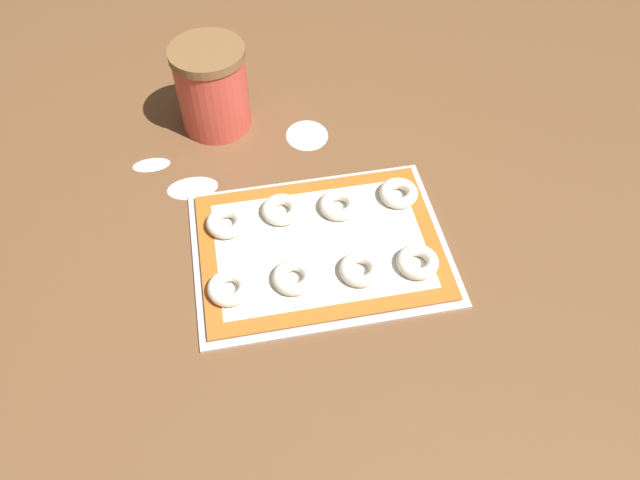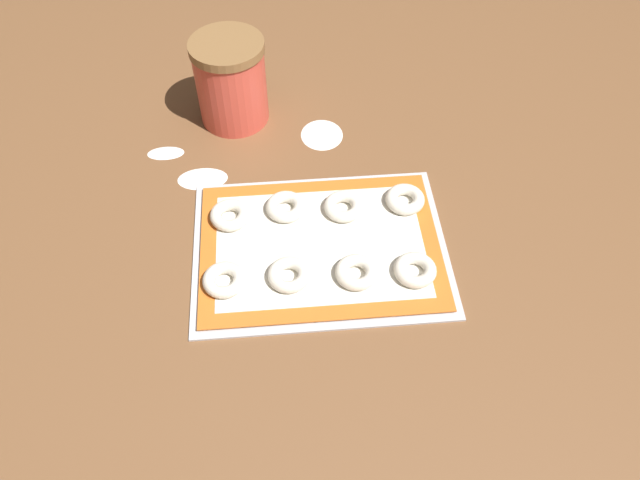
{
  "view_description": "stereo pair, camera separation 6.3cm",
  "coord_description": "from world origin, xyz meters",
  "px_view_note": "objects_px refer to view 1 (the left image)",
  "views": [
    {
      "loc": [
        -0.1,
        -0.6,
        0.78
      ],
      "look_at": [
        0.02,
        0.0,
        0.02
      ],
      "focal_mm": 35.0,
      "sensor_mm": 36.0,
      "label": 1
    },
    {
      "loc": [
        -0.03,
        -0.61,
        0.78
      ],
      "look_at": [
        0.02,
        0.0,
        0.02
      ],
      "focal_mm": 35.0,
      "sensor_mm": 36.0,
      "label": 2
    }
  ],
  "objects_px": {
    "bagel_front_mid_left": "(294,277)",
    "bagel_back_mid_right": "(339,205)",
    "flour_canister": "(212,88)",
    "bagel_front_far_right": "(418,262)",
    "bagel_front_mid_right": "(360,269)",
    "bagel_back_mid_left": "(281,210)",
    "baking_tray": "(320,247)",
    "bagel_back_far_left": "(226,222)",
    "bagel_back_far_right": "(399,193)",
    "bagel_front_far_left": "(229,288)"
  },
  "relations": [
    {
      "from": "bagel_front_mid_left",
      "to": "bagel_back_mid_right",
      "type": "relative_size",
      "value": 1.0
    },
    {
      "from": "bagel_front_mid_left",
      "to": "flour_canister",
      "type": "bearing_deg",
      "value": 101.69
    },
    {
      "from": "bagel_back_mid_right",
      "to": "bagel_front_far_right",
      "type": "bearing_deg",
      "value": -55.45
    },
    {
      "from": "bagel_back_mid_right",
      "to": "bagel_front_mid_right",
      "type": "bearing_deg",
      "value": -87.78
    },
    {
      "from": "bagel_back_mid_left",
      "to": "baking_tray",
      "type": "bearing_deg",
      "value": -55.88
    },
    {
      "from": "bagel_front_mid_left",
      "to": "bagel_back_far_left",
      "type": "bearing_deg",
      "value": 125.16
    },
    {
      "from": "bagel_back_far_left",
      "to": "bagel_back_mid_left",
      "type": "xyz_separation_m",
      "value": [
        0.09,
        0.01,
        0.0
      ]
    },
    {
      "from": "bagel_front_mid_left",
      "to": "bagel_front_mid_right",
      "type": "xyz_separation_m",
      "value": [
        0.1,
        -0.0,
        0.0
      ]
    },
    {
      "from": "flour_canister",
      "to": "bagel_back_far_left",
      "type": "bearing_deg",
      "value": -91.56
    },
    {
      "from": "bagel_back_far_left",
      "to": "bagel_back_mid_left",
      "type": "bearing_deg",
      "value": 6.55
    },
    {
      "from": "bagel_back_mid_left",
      "to": "bagel_front_far_right",
      "type": "bearing_deg",
      "value": -37.38
    },
    {
      "from": "baking_tray",
      "to": "bagel_back_mid_right",
      "type": "relative_size",
      "value": 6.16
    },
    {
      "from": "baking_tray",
      "to": "bagel_front_mid_left",
      "type": "height_order",
      "value": "bagel_front_mid_left"
    },
    {
      "from": "bagel_back_far_left",
      "to": "flour_canister",
      "type": "xyz_separation_m",
      "value": [
        0.01,
        0.27,
        0.06
      ]
    },
    {
      "from": "bagel_back_mid_left",
      "to": "flour_canister",
      "type": "bearing_deg",
      "value": 107.95
    },
    {
      "from": "bagel_front_far_right",
      "to": "bagel_back_mid_left",
      "type": "xyz_separation_m",
      "value": [
        -0.19,
        0.14,
        0.0
      ]
    },
    {
      "from": "bagel_front_mid_right",
      "to": "bagel_front_far_right",
      "type": "relative_size",
      "value": 1.0
    },
    {
      "from": "bagel_back_far_right",
      "to": "flour_canister",
      "type": "bearing_deg",
      "value": 137.46
    },
    {
      "from": "bagel_front_far_left",
      "to": "bagel_back_mid_left",
      "type": "xyz_separation_m",
      "value": [
        0.1,
        0.14,
        0.0
      ]
    },
    {
      "from": "bagel_front_mid_left",
      "to": "bagel_front_far_right",
      "type": "distance_m",
      "value": 0.19
    },
    {
      "from": "bagel_back_far_left",
      "to": "bagel_back_mid_left",
      "type": "distance_m",
      "value": 0.09
    },
    {
      "from": "bagel_front_mid_left",
      "to": "bagel_back_mid_left",
      "type": "relative_size",
      "value": 1.0
    },
    {
      "from": "bagel_front_far_right",
      "to": "bagel_back_far_left",
      "type": "relative_size",
      "value": 1.0
    },
    {
      "from": "bagel_back_far_right",
      "to": "bagel_front_mid_right",
      "type": "bearing_deg",
      "value": -124.94
    },
    {
      "from": "bagel_front_far_right",
      "to": "baking_tray",
      "type": "bearing_deg",
      "value": 153.18
    },
    {
      "from": "bagel_front_far_right",
      "to": "bagel_front_mid_right",
      "type": "bearing_deg",
      "value": 177.93
    },
    {
      "from": "baking_tray",
      "to": "bagel_front_mid_left",
      "type": "bearing_deg",
      "value": -129.72
    },
    {
      "from": "bagel_front_far_right",
      "to": "bagel_back_mid_right",
      "type": "xyz_separation_m",
      "value": [
        -0.09,
        0.14,
        0.0
      ]
    },
    {
      "from": "bagel_front_far_left",
      "to": "bagel_back_mid_right",
      "type": "bearing_deg",
      "value": 34.08
    },
    {
      "from": "bagel_front_mid_right",
      "to": "bagel_back_far_right",
      "type": "distance_m",
      "value": 0.17
    },
    {
      "from": "bagel_back_far_right",
      "to": "flour_canister",
      "type": "xyz_separation_m",
      "value": [
        -0.28,
        0.26,
        0.06
      ]
    },
    {
      "from": "bagel_front_mid_right",
      "to": "bagel_back_mid_left",
      "type": "distance_m",
      "value": 0.17
    },
    {
      "from": "bagel_back_mid_left",
      "to": "bagel_front_far_left",
      "type": "bearing_deg",
      "value": -125.62
    },
    {
      "from": "bagel_front_mid_left",
      "to": "bagel_back_mid_right",
      "type": "bearing_deg",
      "value": 53.37
    },
    {
      "from": "bagel_back_mid_left",
      "to": "bagel_front_mid_left",
      "type": "bearing_deg",
      "value": -90.81
    },
    {
      "from": "bagel_back_mid_right",
      "to": "flour_canister",
      "type": "bearing_deg",
      "value": 123.85
    },
    {
      "from": "bagel_back_mid_left",
      "to": "bagel_back_mid_right",
      "type": "relative_size",
      "value": 1.0
    },
    {
      "from": "baking_tray",
      "to": "bagel_back_far_right",
      "type": "distance_m",
      "value": 0.17
    },
    {
      "from": "bagel_front_mid_right",
      "to": "bagel_back_mid_right",
      "type": "relative_size",
      "value": 1.0
    },
    {
      "from": "bagel_front_mid_left",
      "to": "bagel_back_far_left",
      "type": "xyz_separation_m",
      "value": [
        -0.09,
        0.13,
        0.0
      ]
    },
    {
      "from": "bagel_back_far_left",
      "to": "bagel_front_mid_right",
      "type": "bearing_deg",
      "value": -34.38
    },
    {
      "from": "bagel_back_far_left",
      "to": "bagel_front_mid_left",
      "type": "bearing_deg",
      "value": -54.84
    },
    {
      "from": "baking_tray",
      "to": "bagel_back_far_right",
      "type": "bearing_deg",
      "value": 26.61
    },
    {
      "from": "bagel_front_mid_left",
      "to": "bagel_back_mid_right",
      "type": "distance_m",
      "value": 0.16
    },
    {
      "from": "bagel_front_far_right",
      "to": "bagel_back_far_right",
      "type": "distance_m",
      "value": 0.14
    },
    {
      "from": "bagel_front_far_left",
      "to": "bagel_back_far_left",
      "type": "distance_m",
      "value": 0.13
    },
    {
      "from": "bagel_front_mid_right",
      "to": "bagel_back_mid_right",
      "type": "bearing_deg",
      "value": 92.22
    },
    {
      "from": "bagel_front_mid_left",
      "to": "bagel_front_far_right",
      "type": "relative_size",
      "value": 1.0
    },
    {
      "from": "bagel_back_far_left",
      "to": "bagel_back_far_right",
      "type": "bearing_deg",
      "value": 2.04
    },
    {
      "from": "bagel_front_far_left",
      "to": "bagel_front_far_right",
      "type": "bearing_deg",
      "value": -1.2
    }
  ]
}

